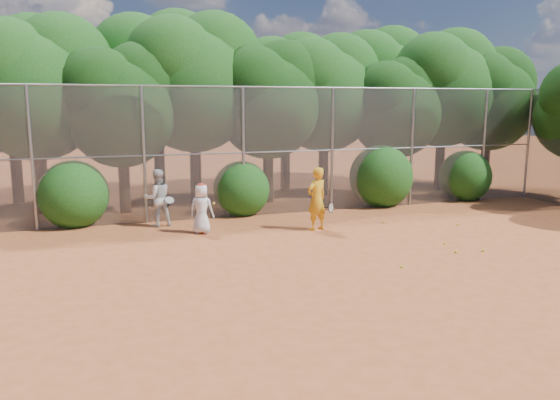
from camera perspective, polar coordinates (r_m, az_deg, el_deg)
name	(u,v)px	position (r m, az deg, el deg)	size (l,w,h in m)	color
ground	(360,266)	(12.15, 8.37, -6.81)	(80.00, 80.00, 0.00)	#AC5127
fence_back	(270,150)	(17.20, -1.00, 5.23)	(20.05, 0.09, 4.03)	gray
tree_1	(37,82)	(18.92, -24.09, 11.22)	(4.64, 4.03, 6.35)	black
tree_2	(122,101)	(18.16, -16.20, 9.93)	(3.99, 3.47, 5.47)	black
tree_3	(195,77)	(19.48, -8.90, 12.58)	(4.89, 4.26, 6.70)	black
tree_4	(269,96)	(19.47, -1.16, 10.82)	(4.19, 3.64, 5.73)	black
tree_5	(325,89)	(21.11, 4.77, 11.52)	(4.51, 3.92, 6.17)	black
tree_6	(397,104)	(21.35, 12.08, 9.76)	(3.86, 3.36, 5.29)	black
tree_7	(444,84)	(23.25, 16.80, 11.57)	(4.77, 4.14, 6.53)	black
tree_8	(490,95)	(24.21, 21.07, 10.15)	(4.25, 3.70, 5.82)	black
tree_9	(11,79)	(21.32, -26.31, 11.30)	(4.83, 4.20, 6.62)	black
tree_10	(158,73)	(21.52, -12.66, 12.83)	(5.15, 4.48, 7.06)	black
tree_11	(286,86)	(22.24, 0.68, 11.78)	(4.64, 4.03, 6.35)	black
tree_12	(379,80)	(24.66, 10.34, 12.26)	(5.02, 4.37, 6.88)	black
bush_0	(73,191)	(16.81, -20.78, 0.84)	(2.00, 2.00, 2.00)	#144611
bush_1	(241,186)	(17.37, -4.06, 1.43)	(1.80, 1.80, 1.80)	#144611
bush_2	(381,174)	(19.23, 10.50, 2.72)	(2.20, 2.20, 2.20)	#144611
bush_3	(465,174)	(21.17, 18.78, 2.61)	(1.90, 1.90, 1.90)	#144611
player_yellow	(317,199)	(15.19, 3.86, 0.11)	(0.86, 0.62, 1.77)	gold
player_teen	(202,208)	(14.95, -8.19, -0.88)	(0.79, 0.71, 1.39)	white
player_white	(157,198)	(16.02, -12.68, 0.20)	(0.92, 0.82, 1.65)	silver
ball_0	(445,243)	(14.38, 16.86, -4.33)	(0.07, 0.07, 0.07)	yellow
ball_1	(458,224)	(16.69, 18.07, -2.44)	(0.07, 0.07, 0.07)	yellow
ball_2	(456,252)	(13.65, 17.91, -5.15)	(0.07, 0.07, 0.07)	yellow
ball_3	(483,250)	(13.97, 20.43, -4.96)	(0.07, 0.07, 0.07)	yellow
ball_4	(402,267)	(12.13, 12.60, -6.80)	(0.07, 0.07, 0.07)	yellow
ball_5	(384,222)	(16.45, 10.81, -2.29)	(0.07, 0.07, 0.07)	yellow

